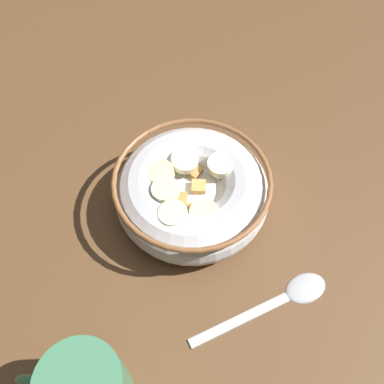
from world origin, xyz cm
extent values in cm
cube|color=brown|center=(0.00, 0.00, -1.00)|extent=(123.88, 123.88, 2.00)
cylinder|color=silver|center=(0.00, 0.00, 0.30)|extent=(9.71, 9.71, 0.60)
torus|color=silver|center=(0.00, 0.00, 2.94)|extent=(17.65, 17.65, 5.88)
torus|color=brown|center=(0.00, 0.00, 5.58)|extent=(17.72, 17.72, 0.60)
cylinder|color=white|center=(0.00, 0.00, 3.65)|extent=(14.12, 14.12, 0.40)
cube|color=tan|center=(0.75, -3.86, 4.19)|extent=(2.09, 2.13, 0.89)
cube|color=#AD7F42|center=(2.71, 4.16, 4.36)|extent=(2.18, 2.14, 0.90)
cube|color=#AD7F42|center=(-0.35, -2.05, 4.25)|extent=(2.26, 2.25, 0.85)
cube|color=#AD7F42|center=(-3.68, -1.92, 4.20)|extent=(1.90, 1.86, 0.84)
cube|color=#B78947|center=(4.28, -0.63, 4.21)|extent=(2.13, 2.09, 0.89)
cube|color=#B78947|center=(-5.41, 2.29, 4.23)|extent=(1.75, 1.72, 0.80)
cube|color=#AD7F42|center=(-3.31, 2.79, 4.18)|extent=(2.29, 2.30, 0.85)
cube|color=#B78947|center=(0.13, 3.22, 4.14)|extent=(2.11, 2.10, 0.76)
cube|color=tan|center=(-0.73, 0.36, 4.22)|extent=(1.78, 1.74, 0.83)
cube|color=#B78947|center=(4.80, -3.39, 4.17)|extent=(2.24, 2.24, 0.73)
cube|color=#B78947|center=(-1.03, 6.13, 4.23)|extent=(2.17, 2.18, 0.80)
cube|color=#B78947|center=(1.15, 1.98, 4.38)|extent=(1.71, 1.65, 0.89)
cube|color=#B78947|center=(-0.64, -4.76, 4.13)|extent=(1.87, 1.81, 0.90)
cylinder|color=beige|center=(3.59, -0.62, 5.38)|extent=(4.40, 4.41, 1.27)
cylinder|color=#F4EABC|center=(1.14, -2.59, 5.35)|extent=(3.46, 3.43, 1.43)
cylinder|color=#F9EFC6|center=(-3.01, -2.53, 5.24)|extent=(4.36, 4.39, 1.07)
cylinder|color=beige|center=(-1.70, 3.86, 5.10)|extent=(4.37, 4.33, 1.20)
cylinder|color=#F4EABC|center=(1.51, 4.56, 5.52)|extent=(4.42, 4.39, 1.05)
cylinder|color=beige|center=(2.66, 1.76, 5.58)|extent=(4.28, 4.28, 0.96)
ellipsoid|color=#B7B7BC|center=(-13.20, 8.98, 0.40)|extent=(5.56, 5.08, 0.80)
cube|color=#B7B7BC|center=(-6.36, 13.14, 0.18)|extent=(10.27, 6.78, 0.36)
camera|label=1|loc=(-2.78, 25.90, 43.37)|focal=39.30mm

